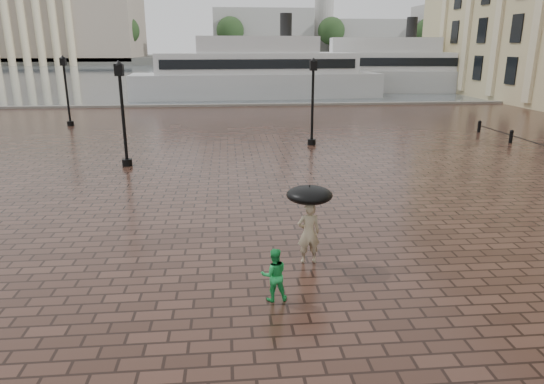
{
  "coord_description": "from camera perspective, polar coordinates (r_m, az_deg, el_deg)",
  "views": [
    {
      "loc": [
        -1.5,
        -11.52,
        5.11
      ],
      "look_at": [
        -0.37,
        0.72,
        1.4
      ],
      "focal_mm": 32.0,
      "sensor_mm": 36.0,
      "label": 1
    }
  ],
  "objects": [
    {
      "name": "ground",
      "position": [
        12.69,
        1.99,
        -6.96
      ],
      "size": [
        300.0,
        300.0,
        0.0
      ],
      "primitive_type": "plane",
      "color": "#362018",
      "rests_on": "ground"
    },
    {
      "name": "harbour_water",
      "position": [
        103.65,
        -4.56,
        13.9
      ],
      "size": [
        240.0,
        240.0,
        0.0
      ],
      "primitive_type": "plane",
      "color": "#4D575E",
      "rests_on": "ground"
    },
    {
      "name": "quay_edge",
      "position": [
        43.84,
        -3.32,
        10.06
      ],
      "size": [
        80.0,
        0.6,
        0.3
      ],
      "primitive_type": "cube",
      "color": "slate",
      "rests_on": "ground"
    },
    {
      "name": "far_shore",
      "position": [
        171.57,
        -4.94,
        15.35
      ],
      "size": [
        300.0,
        60.0,
        2.0
      ],
      "primitive_type": "cube",
      "color": "#4C4C47",
      "rests_on": "ground"
    },
    {
      "name": "museum",
      "position": [
        165.28,
        -25.51,
        18.3
      ],
      "size": [
        57.0,
        32.5,
        26.0
      ],
      "color": "gray",
      "rests_on": "ground"
    },
    {
      "name": "distant_skyline",
      "position": [
        169.03,
        12.43,
        17.88
      ],
      "size": [
        102.5,
        22.0,
        33.0
      ],
      "color": "#9B9993",
      "rests_on": "ground"
    },
    {
      "name": "far_trees",
      "position": [
        149.59,
        -4.94,
        18.37
      ],
      "size": [
        188.0,
        8.0,
        13.5
      ],
      "color": "#2D2119",
      "rests_on": "ground"
    },
    {
      "name": "street_lamps",
      "position": [
        27.22,
        -12.84,
        10.51
      ],
      "size": [
        15.44,
        12.44,
        4.4
      ],
      "color": "black",
      "rests_on": "ground"
    },
    {
      "name": "adult_pedestrian",
      "position": [
        11.81,
        4.33,
        -4.82
      ],
      "size": [
        0.58,
        0.4,
        1.53
      ],
      "primitive_type": "imported",
      "rotation": [
        0.0,
        0.0,
        3.21
      ],
      "color": "tan",
      "rests_on": "ground"
    },
    {
      "name": "child_pedestrian",
      "position": [
        10.16,
        0.24,
        -9.7
      ],
      "size": [
        0.59,
        0.48,
        1.15
      ],
      "primitive_type": "imported",
      "rotation": [
        0.0,
        0.0,
        3.22
      ],
      "color": "green",
      "rests_on": "ground"
    },
    {
      "name": "ferry_near",
      "position": [
        51.36,
        -1.81,
        13.85
      ],
      "size": [
        25.6,
        7.54,
        8.3
      ],
      "rotation": [
        0.0,
        0.0,
        0.06
      ],
      "color": "silver",
      "rests_on": "ground"
    },
    {
      "name": "ferry_far",
      "position": [
        59.67,
        12.86,
        13.86
      ],
      "size": [
        25.79,
        9.25,
        8.27
      ],
      "rotation": [
        0.0,
        0.0,
        -0.13
      ],
      "color": "silver",
      "rests_on": "ground"
    },
    {
      "name": "umbrella",
      "position": [
        11.49,
        4.43,
        -0.34
      ],
      "size": [
        1.1,
        1.1,
        1.1
      ],
      "color": "black",
      "rests_on": "ground"
    }
  ]
}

